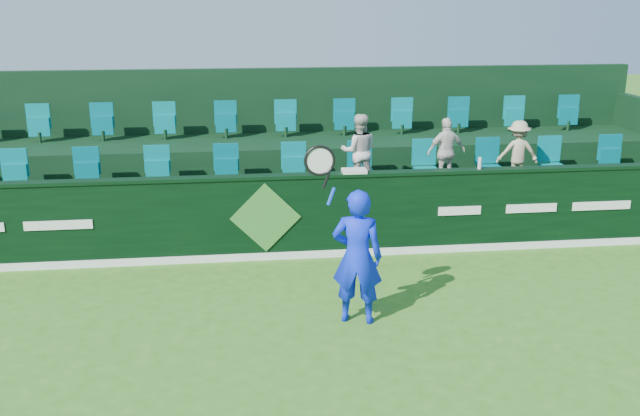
{
  "coord_description": "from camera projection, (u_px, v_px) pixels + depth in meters",
  "views": [
    {
      "loc": [
        -0.44,
        -6.66,
        3.96
      ],
      "look_at": [
        0.72,
        2.8,
        1.15
      ],
      "focal_mm": 40.0,
      "sensor_mm": 36.0,
      "label": 1
    }
  ],
  "objects": [
    {
      "name": "ground",
      "position": [
        285.0,
        389.0,
        7.51
      ],
      "size": [
        60.0,
        60.0,
        0.0
      ],
      "primitive_type": "plane",
      "color": "#2F6F1A",
      "rests_on": "ground"
    },
    {
      "name": "sponsor_hoarding",
      "position": [
        265.0,
        217.0,
        11.13
      ],
      "size": [
        16.0,
        0.25,
        1.35
      ],
      "color": "black",
      "rests_on": "ground"
    },
    {
      "name": "stand_tier_front",
      "position": [
        262.0,
        214.0,
        12.25
      ],
      "size": [
        16.0,
        2.0,
        0.8
      ],
      "primitive_type": "cube",
      "color": "black",
      "rests_on": "ground"
    },
    {
      "name": "stand_tier_back",
      "position": [
        258.0,
        174.0,
        13.99
      ],
      "size": [
        16.0,
        1.8,
        1.3
      ],
      "primitive_type": "cube",
      "color": "black",
      "rests_on": "ground"
    },
    {
      "name": "stand_rear",
      "position": [
        256.0,
        141.0,
        14.25
      ],
      "size": [
        16.0,
        4.1,
        2.6
      ],
      "color": "black",
      "rests_on": "ground"
    },
    {
      "name": "seat_row_front",
      "position": [
        261.0,
        169.0,
        12.44
      ],
      "size": [
        13.5,
        0.5,
        0.6
      ],
      "primitive_type": "cube",
      "color": "#037478",
      "rests_on": "stand_tier_front"
    },
    {
      "name": "seat_row_back",
      "position": [
        256.0,
        123.0,
        14.01
      ],
      "size": [
        13.5,
        0.5,
        0.6
      ],
      "primitive_type": "cube",
      "color": "#037478",
      "rests_on": "stand_tier_back"
    },
    {
      "name": "tennis_player",
      "position": [
        357.0,
        255.0,
        8.87
      ],
      "size": [
        1.09,
        0.57,
        2.37
      ],
      "color": "#0E26EE",
      "rests_on": "ground"
    },
    {
      "name": "spectator_left",
      "position": [
        359.0,
        151.0,
        12.17
      ],
      "size": [
        0.66,
        0.53,
        1.29
      ],
      "primitive_type": "imported",
      "rotation": [
        0.0,
        0.0,
        3.07
      ],
      "color": "beige",
      "rests_on": "stand_tier_front"
    },
    {
      "name": "spectator_middle",
      "position": [
        446.0,
        152.0,
        12.36
      ],
      "size": [
        0.73,
        0.39,
        1.19
      ],
      "primitive_type": "imported",
      "rotation": [
        0.0,
        0.0,
        3.28
      ],
      "color": "silver",
      "rests_on": "stand_tier_front"
    },
    {
      "name": "spectator_right",
      "position": [
        518.0,
        152.0,
        12.53
      ],
      "size": [
        0.77,
        0.51,
        1.12
      ],
      "primitive_type": "imported",
      "rotation": [
        0.0,
        0.0,
        3.0
      ],
      "color": "tan",
      "rests_on": "stand_tier_front"
    },
    {
      "name": "towel",
      "position": [
        354.0,
        171.0,
        11.09
      ],
      "size": [
        0.38,
        0.25,
        0.06
      ],
      "primitive_type": "cube",
      "color": "silver",
      "rests_on": "sponsor_hoarding"
    },
    {
      "name": "drinks_bottle",
      "position": [
        480.0,
        163.0,
        11.31
      ],
      "size": [
        0.06,
        0.06,
        0.19
      ],
      "primitive_type": "cylinder",
      "color": "silver",
      "rests_on": "sponsor_hoarding"
    }
  ]
}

